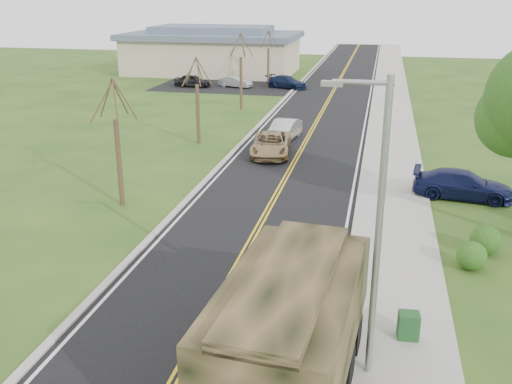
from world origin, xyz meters
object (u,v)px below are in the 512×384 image
(suv_champagne, at_px, (271,144))
(sedan_silver, at_px, (284,130))
(military_truck, at_px, (295,323))
(pickup_navy, at_px, (463,185))
(utility_box_near, at_px, (408,325))

(suv_champagne, height_order, sedan_silver, suv_champagne)
(military_truck, relative_size, sedan_silver, 1.91)
(pickup_navy, relative_size, utility_box_near, 5.99)
(military_truck, height_order, utility_box_near, military_truck)
(pickup_navy, bearing_deg, suv_champagne, 68.43)
(utility_box_near, bearing_deg, sedan_silver, 103.57)
(sedan_silver, bearing_deg, utility_box_near, -63.55)
(sedan_silver, distance_m, utility_box_near, 24.01)
(military_truck, distance_m, pickup_navy, 17.58)
(military_truck, bearing_deg, sedan_silver, 104.59)
(sedan_silver, bearing_deg, military_truck, -71.79)
(suv_champagne, bearing_deg, pickup_navy, -34.69)
(military_truck, height_order, suv_champagne, military_truck)
(suv_champagne, bearing_deg, utility_box_near, -74.46)
(military_truck, height_order, sedan_silver, military_truck)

